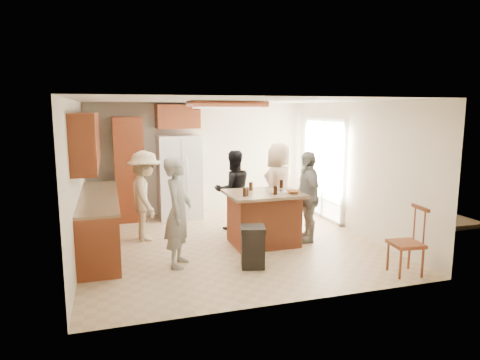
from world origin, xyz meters
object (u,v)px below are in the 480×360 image
object	(u,v)px
person_side_right	(308,197)
person_counter	(145,196)
person_front_left	(178,212)
person_behind_left	(233,190)
spindle_chair	(407,244)
person_behind_right	(279,186)
trash_bin	(253,246)
refrigerator	(179,177)
kitchen_island	(263,218)

from	to	relation	value
person_side_right	person_counter	distance (m)	2.92
person_front_left	person_behind_left	xyz separation A→B (m)	(1.36, 1.69, -0.05)
person_front_left	spindle_chair	world-z (taller)	person_front_left
spindle_chair	person_front_left	bearing A→B (deg)	156.98
person_side_right	person_behind_right	bearing A→B (deg)	-160.39
person_side_right	trash_bin	distance (m)	1.73
person_behind_right	trash_bin	distance (m)	2.26
person_side_right	person_counter	world-z (taller)	same
person_front_left	refrigerator	distance (m)	2.98
person_front_left	person_counter	size ratio (longest dim) A/B	1.03
refrigerator	spindle_chair	distance (m)	4.99
person_behind_left	refrigerator	xyz separation A→B (m)	(-0.86, 1.25, 0.12)
person_counter	spindle_chair	distance (m)	4.45
person_behind_right	person_side_right	xyz separation A→B (m)	(0.18, -0.89, -0.04)
person_behind_left	person_side_right	distance (m)	1.54
person_front_left	person_behind_right	bearing A→B (deg)	-34.60
kitchen_island	trash_bin	size ratio (longest dim) A/B	2.03
person_counter	kitchen_island	bearing A→B (deg)	-118.33
kitchen_island	trash_bin	distance (m)	1.15
person_behind_right	person_counter	xyz separation A→B (m)	(-2.59, 0.03, -0.04)
person_counter	spindle_chair	size ratio (longest dim) A/B	1.64
trash_bin	spindle_chair	bearing A→B (deg)	-24.39
person_front_left	kitchen_island	world-z (taller)	person_front_left
trash_bin	kitchen_island	bearing A→B (deg)	61.69
person_behind_right	trash_bin	world-z (taller)	person_behind_right
person_side_right	refrigerator	xyz separation A→B (m)	(-1.92, 2.37, 0.09)
person_counter	person_behind_left	bearing A→B (deg)	-87.46
person_behind_left	person_side_right	size ratio (longest dim) A/B	0.96
person_counter	person_behind_right	bearing A→B (deg)	-94.80
trash_bin	person_front_left	bearing A→B (deg)	159.70
person_counter	refrigerator	distance (m)	1.69
spindle_chair	person_counter	bearing A→B (deg)	140.86
person_behind_left	person_front_left	bearing A→B (deg)	46.92
person_side_right	person_counter	bearing A→B (deg)	-100.44
refrigerator	trash_bin	distance (m)	3.43
person_behind_left	kitchen_island	size ratio (longest dim) A/B	1.23
person_front_left	trash_bin	bearing A→B (deg)	-88.19
person_front_left	person_behind_left	distance (m)	2.17
refrigerator	kitchen_island	distance (m)	2.61
person_behind_left	spindle_chair	distance (m)	3.47
person_counter	person_front_left	bearing A→B (deg)	-170.46
person_front_left	kitchen_island	xyz separation A→B (m)	(1.59, 0.61, -0.36)
spindle_chair	person_side_right	bearing A→B (deg)	109.54
person_behind_right	kitchen_island	distance (m)	1.13
kitchen_island	trash_bin	world-z (taller)	kitchen_island
person_front_left	trash_bin	world-z (taller)	person_front_left
trash_bin	person_side_right	bearing A→B (deg)	35.15
person_behind_left	refrigerator	distance (m)	1.52
person_counter	refrigerator	bearing A→B (deg)	-34.81
person_behind_left	refrigerator	world-z (taller)	refrigerator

